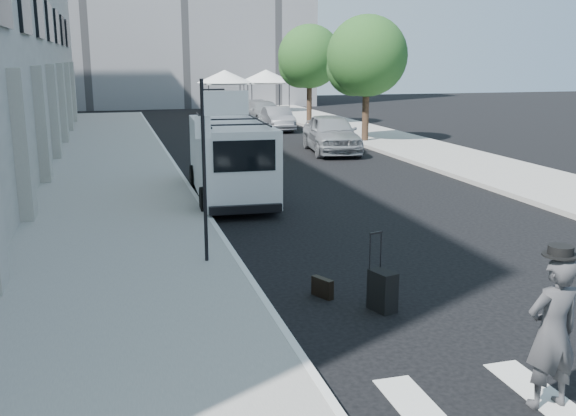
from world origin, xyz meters
TOP-DOWN VIEW (x-y plane):
  - ground at (0.00, 0.00)m, footprint 120.00×120.00m
  - sidewalk_left at (-4.25, 16.00)m, footprint 4.50×48.00m
  - sidewalk_right at (9.00, 20.00)m, footprint 4.00×56.00m
  - sign_pole at (-2.36, 3.20)m, footprint 1.03×0.07m
  - tree_near at (7.50, 20.15)m, footprint 3.80×3.83m
  - tree_far at (7.50, 29.15)m, footprint 3.80×3.83m
  - tent_left at (4.00, 38.00)m, footprint 4.00×4.00m
  - tent_right at (7.20, 38.50)m, footprint 4.00×4.00m
  - businessman at (0.49, -3.00)m, footprint 0.68×0.45m
  - briefcase at (-0.92, 1.08)m, footprint 0.30×0.45m
  - suitcase at (-0.17, 0.26)m, footprint 0.41×0.52m
  - cargo_van at (-0.95, 9.50)m, footprint 2.35×6.04m
  - parked_car_a at (5.00, 17.53)m, footprint 2.59×5.13m
  - parked_car_b at (5.00, 26.70)m, footprint 1.68×4.11m
  - parked_car_c at (5.00, 30.15)m, footprint 2.59×5.17m

SIDE VIEW (x-z plane):
  - ground at x=0.00m, z-range 0.00..0.00m
  - sidewalk_left at x=-4.25m, z-range 0.00..0.15m
  - sidewalk_right at x=9.00m, z-range 0.00..0.15m
  - briefcase at x=-0.92m, z-range 0.00..0.34m
  - suitcase at x=-0.17m, z-range -0.30..0.98m
  - parked_car_b at x=5.00m, z-range 0.00..1.33m
  - parked_car_c at x=5.00m, z-range 0.00..1.44m
  - parked_car_a at x=5.00m, z-range 0.00..1.68m
  - businessman at x=0.49m, z-range 0.00..1.86m
  - cargo_van at x=-0.95m, z-range 0.04..2.29m
  - sign_pole at x=-2.36m, z-range 0.90..4.40m
  - tent_left at x=4.00m, z-range 1.11..4.31m
  - tent_right at x=7.20m, z-range 1.11..4.31m
  - tree_near at x=7.50m, z-range 0.96..6.99m
  - tree_far at x=7.50m, z-range 0.96..6.99m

